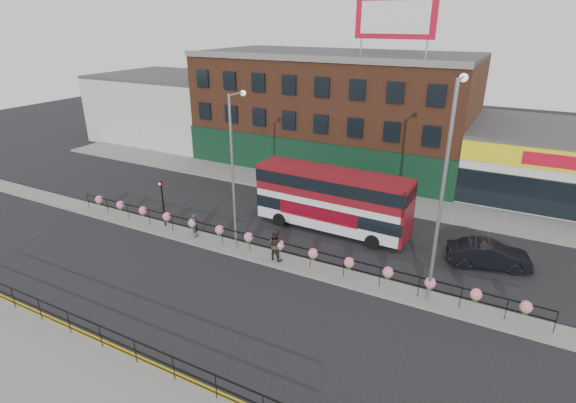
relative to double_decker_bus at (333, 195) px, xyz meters
The scene contains 19 objects.
ground 6.24m from the double_decker_bus, 111.15° to the right, with size 120.00×120.00×0.00m, color black.
south_pavement 17.61m from the double_decker_bus, 96.77° to the right, with size 60.00×4.00×0.15m, color gray.
north_pavement 7.41m from the double_decker_bus, 107.10° to the left, with size 60.00×4.00×0.15m, color gray.
median 6.21m from the double_decker_bus, 111.15° to the right, with size 60.00×1.60×0.15m, color gray.
yellow_line_inner 15.37m from the double_decker_bus, 97.80° to the right, with size 60.00×0.10×0.01m, color gold.
yellow_line_outer 15.54m from the double_decker_bus, 97.71° to the right, with size 60.00×0.10×0.01m, color gold.
brick_building 16.06m from the double_decker_bus, 112.47° to the left, with size 25.00×12.21×10.30m.
supermarket 20.18m from the double_decker_bus, 46.29° to the left, with size 15.00×12.25×5.30m.
warehouse_west 30.15m from the double_decker_bus, 150.83° to the left, with size 15.50×12.00×7.30m.
billboard 14.39m from the double_decker_bus, 87.37° to the left, with size 6.00×0.29×4.40m.
median_railing 5.89m from the double_decker_bus, 111.15° to the right, with size 30.04×0.56×1.23m.
south_railing 16.02m from the double_decker_bus, 104.74° to the right, with size 20.04×0.05×1.12m.
double_decker_bus is the anchor object (origin of this frame).
car 9.86m from the double_decker_bus, ahead, with size 4.74×2.69×1.48m, color black.
pedestrian_a 9.04m from the double_decker_bus, 144.02° to the right, with size 0.44×0.60×1.53m, color #2B2C33.
pedestrian_b 5.74m from the double_decker_bus, 102.81° to the right, with size 0.96×0.78×1.89m, color #2E251C.
lamp_column_west 7.18m from the double_decker_bus, 129.00° to the right, with size 0.33×1.63×9.26m.
lamp_column_east 9.92m from the double_decker_bus, 34.79° to the right, with size 0.39×1.89×10.77m.
traffic_light_median 11.20m from the double_decker_bus, 153.92° to the right, with size 0.15×0.28×3.65m.
Camera 1 is at (12.21, -19.95, 13.13)m, focal length 28.00 mm.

